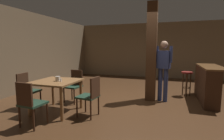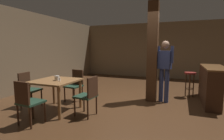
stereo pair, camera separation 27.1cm
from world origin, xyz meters
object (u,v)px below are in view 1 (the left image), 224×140
Objects in this scene: chair_west at (27,89)px; napkin_cup at (58,79)px; chair_south at (30,102)px; chair_east at (91,94)px; dining_table at (56,86)px; chair_north at (74,84)px; salt_shaker at (61,80)px; standing_person at (163,67)px; bar_stool_near at (187,78)px; bar_counter at (206,83)px.

chair_west is 7.83× the size of napkin_cup.
chair_south and chair_east have the same top height.
chair_north is (-0.01, 0.85, -0.13)m from dining_table.
chair_north is 11.55× the size of salt_shaker.
chair_south reaches higher than napkin_cup.
standing_person reaches higher than napkin_cup.
bar_stool_near is (0.70, 0.82, -0.42)m from standing_person.
chair_north is at bearing 95.71° from napkin_cup.
bar_counter is 0.64m from bar_stool_near.
standing_person is 2.20× the size of bar_stool_near.
napkin_cup is at bearing -25.07° from dining_table.
salt_shaker is 2.81m from standing_person.
chair_north is at bearing -160.86° from bar_counter.
napkin_cup is (0.92, -0.00, 0.31)m from chair_west.
chair_south is at bearing -87.95° from dining_table.
bar_counter reaches higher than napkin_cup.
chair_west is (-0.88, 0.84, 0.00)m from chair_south.
chair_south is 1.00× the size of chair_west.
chair_east is 2.30m from standing_person.
chair_east is 0.52× the size of standing_person.
napkin_cup is 1.47× the size of salt_shaker.
standing_person is at bearing 28.10° from chair_west.
chair_west is at bearing -151.90° from standing_person.
napkin_cup is at bearing -84.29° from chair_north.
dining_table is 0.86m from chair_west.
bar_counter is (4.40, 2.12, 0.01)m from chair_west.
chair_west is 1.14× the size of bar_stool_near.
standing_person reaches higher than chair_north.
bar_stool_near is (3.04, 3.37, 0.07)m from chair_south.
napkin_cup is 0.15× the size of bar_stool_near.
chair_north reaches higher than salt_shaker.
chair_north reaches higher than bar_stool_near.
chair_east is (0.90, -0.02, -0.13)m from dining_table.
chair_east is 7.83× the size of napkin_cup.
napkin_cup is 3.93m from bar_stool_near.
dining_table is 2.93m from standing_person.
bar_stool_near reaches higher than dining_table.
napkin_cup is (0.07, -0.03, 0.18)m from dining_table.
standing_person reaches higher than salt_shaker.
dining_table is at bearing 179.02° from chair_east.
chair_east reaches higher than salt_shaker.
chair_east is at bearing -43.47° from chair_north.
napkin_cup is 4.09m from bar_counter.
napkin_cup is at bearing -139.74° from bar_stool_near.
dining_table is 0.91m from chair_east.
dining_table is at bearing 156.39° from salt_shaker.
bar_counter is (3.36, 2.17, -0.28)m from salt_shaker.
chair_north is 0.52× the size of standing_person.
chair_south is 0.89m from napkin_cup.
chair_south reaches higher than salt_shaker.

